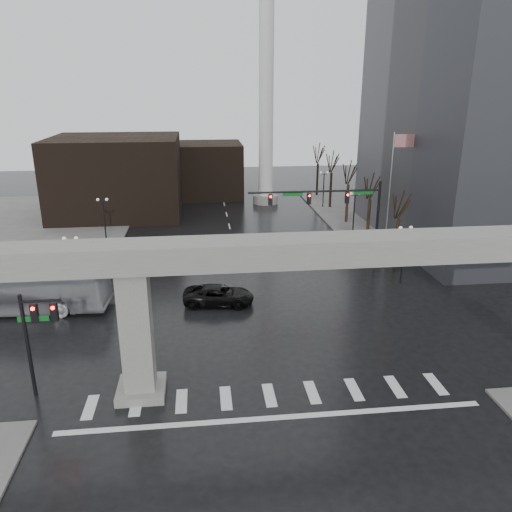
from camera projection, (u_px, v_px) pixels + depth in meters
name	position (u px, v px, depth m)	size (l,w,h in m)	color
ground	(267.00, 385.00, 28.39)	(160.00, 160.00, 0.00)	black
sidewalk_ne	(427.00, 216.00, 64.99)	(28.00, 36.00, 0.15)	slate
sidewalk_nw	(11.00, 228.00, 59.42)	(28.00, 36.00, 0.15)	slate
elevated_guideway	(292.00, 271.00, 26.30)	(48.00, 2.60, 8.70)	gray
building_far_left	(117.00, 176.00, 64.74)	(16.00, 14.00, 10.00)	black
building_far_mid	(208.00, 170.00, 75.75)	(10.00, 10.00, 8.00)	black
smokestack	(266.00, 107.00, 67.94)	(3.60, 3.60, 30.00)	silver
signal_mast_arm	(338.00, 206.00, 45.13)	(12.12, 0.43, 8.00)	black
signal_left_pole	(36.00, 328.00, 26.23)	(2.30, 0.30, 6.00)	black
flagpole_assembly	(393.00, 179.00, 48.26)	(2.06, 0.12, 12.00)	silver
lamp_right_0	(404.00, 245.00, 41.87)	(1.22, 0.32, 5.11)	black
lamp_right_1	(354.00, 207.00, 55.03)	(1.22, 0.32, 5.11)	black
lamp_right_2	(324.00, 183.00, 68.18)	(1.22, 0.32, 5.11)	black
lamp_left_0	(72.00, 257.00, 38.98)	(1.22, 0.32, 5.11)	black
lamp_left_1	(104.00, 213.00, 52.14)	(1.22, 0.32, 5.11)	black
lamp_left_2	(122.00, 188.00, 65.29)	(1.22, 0.32, 5.11)	black
tree_right_0	(397.00, 238.00, 45.98)	(1.09, 1.58, 7.50)	black
tree_right_1	(369.00, 216.00, 53.47)	(1.09, 1.61, 7.67)	black
tree_right_2	(348.00, 200.00, 60.97)	(1.10, 1.63, 7.85)	black
tree_right_3	(331.00, 187.00, 68.47)	(1.11, 1.66, 8.02)	black
tree_right_4	(318.00, 176.00, 75.97)	(1.12, 1.69, 8.19)	black
pickup_truck	(219.00, 295.00, 38.62)	(2.51, 5.44, 1.51)	black
city_bus	(16.00, 287.00, 37.18)	(3.17, 13.53, 3.77)	#A8A8AD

